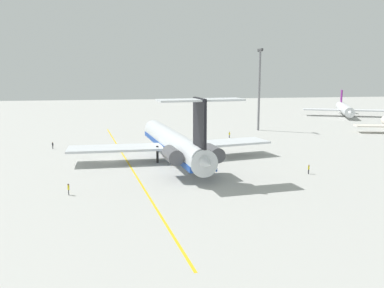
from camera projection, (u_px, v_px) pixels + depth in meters
ground at (110, 161)px, 88.60m from camera, size 377.28×377.28×0.00m
main_jetliner at (175, 143)px, 87.16m from camera, size 49.06×43.39×14.29m
airliner_far_left at (345, 109)px, 172.90m from camera, size 32.58×32.80×10.13m
ground_crew_near_nose at (229, 134)px, 118.28m from camera, size 0.29×0.44×1.79m
ground_crew_near_tail at (68, 188)px, 64.08m from camera, size 0.45×0.29×1.78m
ground_crew_portside at (53, 144)px, 101.62m from camera, size 0.28×0.40×1.75m
ground_crew_starboard at (309, 168)px, 77.23m from camera, size 0.28×0.40×1.75m
safety_cone_nose at (198, 137)px, 118.25m from camera, size 0.40×0.40×0.55m
taxiway_centreline at (127, 162)px, 87.55m from camera, size 100.72×11.20×0.01m
light_mast at (259, 86)px, 131.30m from camera, size 4.00×0.70×25.24m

